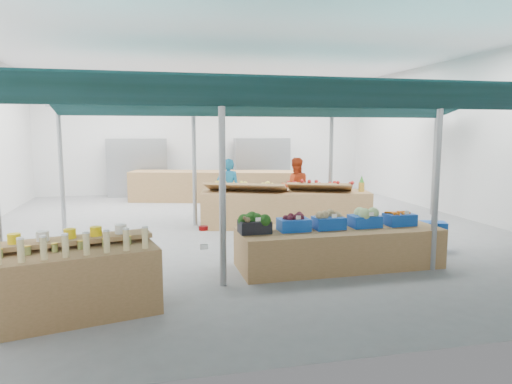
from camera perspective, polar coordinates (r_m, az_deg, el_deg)
floor at (r=10.93m, az=-2.10°, el=-4.44°), size 13.00×13.00×0.00m
hall at (r=12.11m, az=-3.44°, el=9.33°), size 13.00×13.00×13.00m
pole_grid at (r=9.18m, az=4.51°, el=4.65°), size 10.00×4.60×3.00m
awnings at (r=9.18m, az=4.58°, el=10.70°), size 9.50×7.08×0.30m
back_shelving_left at (r=16.56m, az=-14.59°, el=2.94°), size 2.00×0.50×2.00m
back_shelving_right at (r=17.03m, az=0.74°, el=3.31°), size 2.00×0.50×2.00m
bottle_shelf at (r=6.17m, az=-21.24°, el=-10.16°), size 2.02×1.49×1.11m
veg_counter at (r=7.90m, az=10.27°, el=-6.82°), size 3.42×1.19×0.66m
fruit_counter at (r=10.97m, az=3.68°, el=-2.14°), size 4.09×1.70×0.85m
far_counter at (r=15.03m, az=-5.23°, el=0.74°), size 5.54×2.47×0.98m
crate_stack at (r=9.43m, az=21.22°, el=-5.17°), size 0.55×0.47×0.56m
vendor_left at (r=11.71m, az=-3.48°, el=0.32°), size 0.64×0.49×1.59m
vendor_right at (r=12.13m, az=4.94°, el=0.56°), size 0.88×0.74×1.59m
crate_broccoli at (r=7.33m, az=-0.18°, el=-3.91°), size 0.51×0.41×0.35m
crate_beets at (r=7.51m, az=4.74°, el=-3.84°), size 0.51×0.41×0.29m
crate_celeriac at (r=7.72m, az=9.07°, el=-3.51°), size 0.51×0.41×0.31m
crate_cabbage at (r=8.00m, az=13.45°, el=-3.14°), size 0.51×0.41×0.35m
crate_carrots at (r=8.32m, az=17.50°, el=-3.20°), size 0.51×0.41×0.29m
sparrow at (r=7.16m, az=-1.14°, el=-3.45°), size 0.12×0.09×0.11m
pole_ribbon at (r=5.66m, az=-6.59°, el=-4.72°), size 0.12×0.12×0.28m
apple_heap_yellow at (r=10.74m, az=-1.29°, el=0.86°), size 2.02×1.37×0.27m
apple_heap_red at (r=10.90m, az=7.98°, el=0.89°), size 1.65×1.22×0.27m
pineapple at (r=11.10m, az=13.05°, el=0.97°), size 0.14×0.14×0.39m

